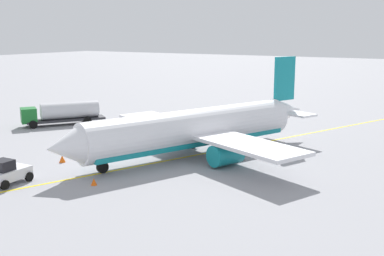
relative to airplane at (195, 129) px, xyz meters
name	(u,v)px	position (x,y,z in m)	size (l,w,h in m)	color
ground_plane	(192,156)	(0.42, -0.18, -2.80)	(400.00, 400.00, 0.00)	#939399
airplane	(195,129)	(0.00, 0.00, 0.00)	(31.19, 26.53, 9.95)	white
fuel_tanker	(63,112)	(-5.11, -24.49, -1.06)	(10.62, 8.58, 3.15)	#2D2D33
pushback_tug	(7,172)	(16.49, -9.11, -1.79)	(3.64, 2.38, 2.20)	silver
refueling_worker	(116,125)	(-5.55, -15.33, -1.98)	(0.61, 0.52, 1.71)	navy
safety_cone_nose	(94,182)	(13.04, -2.47, -2.50)	(0.54, 0.54, 0.60)	#F2590F
safety_cone_wingtip	(62,159)	(9.17, -10.13, -2.44)	(0.64, 0.64, 0.72)	#F2590F
taxi_line_marking	(192,156)	(0.42, -0.18, -2.79)	(85.40, 0.30, 0.01)	yellow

